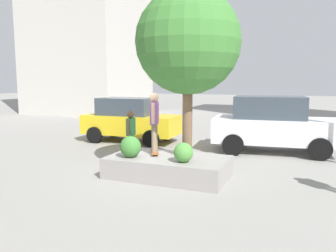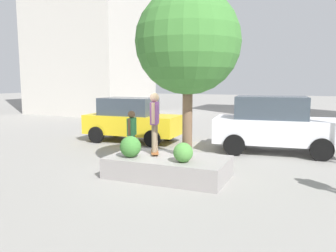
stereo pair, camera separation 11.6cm
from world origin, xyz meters
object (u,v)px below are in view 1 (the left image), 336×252
(plaza_tree, at_px, (188,42))
(skateboarder, at_px, (154,118))
(taxi_cab, at_px, (130,119))
(skateboard, at_px, (155,152))
(pedestrian_crossing, at_px, (131,131))
(police_car, at_px, (273,124))
(planter_ledge, at_px, (168,167))

(plaza_tree, xyz_separation_m, skateboarder, (-1.06, 0.09, -2.13))
(plaza_tree, xyz_separation_m, taxi_cab, (-4.33, 4.57, -2.79))
(skateboard, relative_size, taxi_cab, 0.19)
(taxi_cab, xyz_separation_m, pedestrian_crossing, (1.58, -2.85, -0.04))
(skateboard, bearing_deg, police_car, 56.17)
(skateboarder, distance_m, taxi_cab, 5.58)
(planter_ledge, height_order, plaza_tree, plaza_tree)
(plaza_tree, relative_size, police_car, 0.96)
(skateboarder, xyz_separation_m, police_car, (3.01, 4.49, -0.57))
(skateboarder, bearing_deg, pedestrian_crossing, 135.87)
(plaza_tree, relative_size, taxi_cab, 1.07)
(skateboard, bearing_deg, skateboarder, 0.00)
(skateboarder, xyz_separation_m, taxi_cab, (-3.27, 4.48, -0.66))
(plaza_tree, height_order, skateboard, plaza_tree)
(planter_ledge, xyz_separation_m, plaza_tree, (0.53, 0.14, 3.51))
(planter_ledge, height_order, pedestrian_crossing, pedestrian_crossing)
(skateboarder, distance_m, police_car, 5.43)
(taxi_cab, xyz_separation_m, police_car, (6.28, 0.01, 0.09))
(plaza_tree, relative_size, pedestrian_crossing, 2.76)
(plaza_tree, bearing_deg, pedestrian_crossing, 147.88)
(skateboard, bearing_deg, plaza_tree, -4.75)
(police_car, relative_size, pedestrian_crossing, 2.87)
(plaza_tree, xyz_separation_m, pedestrian_crossing, (-2.74, 1.72, -2.83))
(plaza_tree, distance_m, taxi_cab, 6.88)
(skateboarder, bearing_deg, taxi_cab, 126.12)
(skateboard, height_order, pedestrian_crossing, pedestrian_crossing)
(plaza_tree, distance_m, skateboard, 3.34)
(skateboarder, bearing_deg, skateboard, 0.00)
(skateboard, distance_m, skateboarder, 1.03)
(plaza_tree, xyz_separation_m, skateboard, (-1.06, 0.09, -3.16))
(skateboard, xyz_separation_m, taxi_cab, (-3.27, 4.48, 0.37))
(skateboard, bearing_deg, pedestrian_crossing, 135.87)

